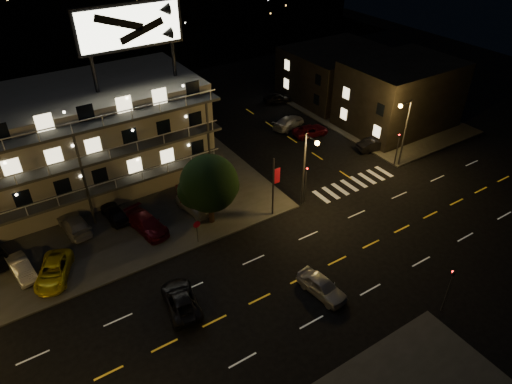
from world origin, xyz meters
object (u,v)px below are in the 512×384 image
lot_car_2 (54,271)px  lot_car_4 (194,205)px  side_car_0 (374,145)px  lot_car_7 (74,224)px  road_car_east (322,286)px  tree (209,185)px  road_car_west (181,300)px

lot_car_2 → lot_car_4: size_ratio=1.16×
side_car_0 → lot_car_7: bearing=95.6°
lot_car_4 → road_car_east: 15.55m
tree → road_car_east: 13.54m
side_car_0 → road_car_east: (-20.26, -14.64, 0.04)m
side_car_0 → tree: bearing=106.6°
lot_car_7 → road_car_west: size_ratio=1.00×
side_car_0 → road_car_west: size_ratio=0.86×
lot_car_4 → road_car_east: size_ratio=0.97×
lot_car_7 → road_car_west: lot_car_7 is taller
road_car_east → road_car_west: size_ratio=0.88×
road_car_west → lot_car_4: bearing=-111.5°
tree → road_car_west: bearing=-130.8°
lot_car_2 → side_car_0: lot_car_2 is taller
lot_car_7 → road_car_west: 14.39m
side_car_0 → lot_car_4: bearing=100.7°
lot_car_2 → road_car_east: 21.70m
lot_car_2 → side_car_0: bearing=27.2°
tree → road_car_west: tree is taller
lot_car_4 → road_car_west: size_ratio=0.86×
lot_car_2 → road_car_west: (7.41, -8.33, -0.15)m
tree → lot_car_4: 4.25m
tree → lot_car_2: size_ratio=1.41×
tree → lot_car_2: tree is taller
road_car_east → side_car_0: bearing=28.7°
lot_car_2 → road_car_west: 11.15m
road_car_west → road_car_east: bearing=164.0°
lot_car_7 → road_car_west: bearing=101.7°
lot_car_2 → side_car_0: (37.59, 1.57, -0.13)m
lot_car_7 → road_car_east: (14.32, -18.43, -0.13)m
lot_car_4 → lot_car_7: size_ratio=0.86×
tree → side_car_0: 23.68m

